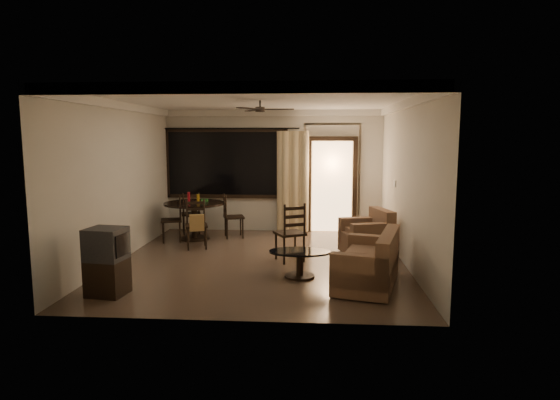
# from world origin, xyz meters

# --- Properties ---
(ground) EXTENTS (5.50, 5.50, 0.00)m
(ground) POSITION_xyz_m (0.00, 0.00, 0.00)
(ground) COLOR #7F6651
(ground) RESTS_ON ground
(room_shell) EXTENTS (5.50, 6.70, 5.50)m
(room_shell) POSITION_xyz_m (0.59, 1.77, 1.83)
(room_shell) COLOR beige
(room_shell) RESTS_ON ground
(dining_table) EXTENTS (1.27, 1.27, 1.02)m
(dining_table) POSITION_xyz_m (-1.62, 1.69, 0.63)
(dining_table) COLOR black
(dining_table) RESTS_ON ground
(dining_chair_west) EXTENTS (0.52, 0.52, 0.95)m
(dining_chair_west) POSITION_xyz_m (-2.04, 1.45, 0.28)
(dining_chair_west) COLOR black
(dining_chair_west) RESTS_ON ground
(dining_chair_east) EXTENTS (0.52, 0.52, 0.95)m
(dining_chair_east) POSITION_xyz_m (-0.82, 1.93, 0.28)
(dining_chair_east) COLOR black
(dining_chair_east) RESTS_ON ground
(dining_chair_south) EXTENTS (0.52, 0.56, 0.95)m
(dining_chair_south) POSITION_xyz_m (-1.37, 0.87, 0.31)
(dining_chair_south) COLOR black
(dining_chair_south) RESTS_ON ground
(dining_chair_north) EXTENTS (0.52, 0.52, 0.95)m
(dining_chair_north) POSITION_xyz_m (-1.85, 2.29, 0.28)
(dining_chair_north) COLOR black
(dining_chair_north) RESTS_ON ground
(tv_cabinet) EXTENTS (0.55, 0.51, 0.95)m
(tv_cabinet) POSITION_xyz_m (-1.93, -1.93, 0.48)
(tv_cabinet) COLOR black
(tv_cabinet) RESTS_ON ground
(sofa) EXTENTS (1.15, 1.64, 0.80)m
(sofa) POSITION_xyz_m (1.77, -1.29, 0.32)
(sofa) COLOR #4C2923
(sofa) RESTS_ON ground
(armchair) EXTENTS (1.01, 1.01, 0.82)m
(armchair) POSITION_xyz_m (1.96, 0.64, 0.34)
(armchair) COLOR #4C2923
(armchair) RESTS_ON ground
(coffee_table) EXTENTS (0.96, 0.58, 0.42)m
(coffee_table) POSITION_xyz_m (0.71, -0.92, 0.28)
(coffee_table) COLOR black
(coffee_table) RESTS_ON ground
(side_chair) EXTENTS (0.62, 0.62, 1.05)m
(side_chair) POSITION_xyz_m (0.52, 0.03, 0.31)
(side_chair) COLOR black
(side_chair) RESTS_ON ground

